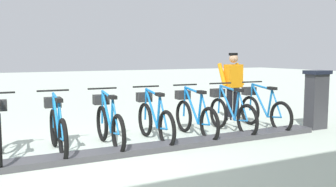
% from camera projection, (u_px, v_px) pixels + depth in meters
% --- Properties ---
extents(ground_plane, '(60.00, 60.00, 0.00)m').
position_uv_depth(ground_plane, '(79.00, 160.00, 5.70)').
color(ground_plane, beige).
extents(dock_rail_base, '(0.44, 9.62, 0.10)m').
position_uv_depth(dock_rail_base, '(79.00, 157.00, 5.69)').
color(dock_rail_base, '#47474C').
rests_on(dock_rail_base, ground).
extents(payment_kiosk, '(0.36, 0.52, 1.28)m').
position_uv_depth(payment_kiosk, '(316.00, 99.00, 8.05)').
color(payment_kiosk, '#38383D').
rests_on(payment_kiosk, ground).
extents(bike_docked_0, '(1.72, 0.54, 1.02)m').
position_uv_depth(bike_docked_0, '(263.00, 109.00, 8.12)').
color(bike_docked_0, black).
rests_on(bike_docked_0, ground).
extents(bike_docked_1, '(1.72, 0.54, 1.02)m').
position_uv_depth(bike_docked_1, '(230.00, 112.00, 7.72)').
color(bike_docked_1, black).
rests_on(bike_docked_1, ground).
extents(bike_docked_2, '(1.72, 0.54, 1.02)m').
position_uv_depth(bike_docked_2, '(194.00, 115.00, 7.32)').
color(bike_docked_2, black).
rests_on(bike_docked_2, ground).
extents(bike_docked_3, '(1.72, 0.54, 1.02)m').
position_uv_depth(bike_docked_3, '(154.00, 118.00, 6.92)').
color(bike_docked_3, black).
rests_on(bike_docked_3, ground).
extents(bike_docked_4, '(1.72, 0.54, 1.02)m').
position_uv_depth(bike_docked_4, '(108.00, 122.00, 6.52)').
color(bike_docked_4, black).
rests_on(bike_docked_4, ground).
extents(bike_docked_5, '(1.72, 0.54, 1.02)m').
position_uv_depth(bike_docked_5, '(57.00, 127.00, 6.11)').
color(bike_docked_5, black).
rests_on(bike_docked_5, ground).
extents(worker_near_rack, '(0.47, 0.63, 1.66)m').
position_uv_depth(worker_near_rack, '(233.00, 84.00, 9.06)').
color(worker_near_rack, white).
rests_on(worker_near_rack, ground).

